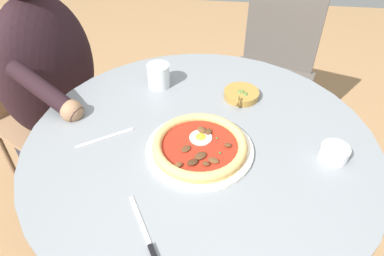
# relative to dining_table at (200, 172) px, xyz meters

# --- Properties ---
(dining_table) EXTENTS (0.99, 0.99, 0.75)m
(dining_table) POSITION_rel_dining_table_xyz_m (0.00, 0.00, 0.00)
(dining_table) COLOR gray
(dining_table) RESTS_ON ground
(pizza_on_plate) EXTENTS (0.29, 0.29, 0.04)m
(pizza_on_plate) POSITION_rel_dining_table_xyz_m (0.04, 0.00, 0.15)
(pizza_on_plate) COLOR white
(pizza_on_plate) RESTS_ON dining_table
(water_glass) EXTENTS (0.07, 0.07, 0.08)m
(water_glass) POSITION_rel_dining_table_xyz_m (-0.26, -0.17, 0.17)
(water_glass) COLOR silver
(water_glass) RESTS_ON dining_table
(steak_knife) EXTENTS (0.19, 0.12, 0.01)m
(steak_knife) POSITION_rel_dining_table_xyz_m (0.34, -0.07, 0.14)
(steak_knife) COLOR silver
(steak_knife) RESTS_ON dining_table
(ramekin_capers) EXTENTS (0.07, 0.07, 0.04)m
(ramekin_capers) POSITION_rel_dining_table_xyz_m (0.03, 0.36, 0.15)
(ramekin_capers) COLOR white
(ramekin_capers) RESTS_ON dining_table
(olive_pan) EXTENTS (0.14, 0.11, 0.05)m
(olive_pan) POSITION_rel_dining_table_xyz_m (-0.22, 0.11, 0.15)
(olive_pan) COLOR olive
(olive_pan) RESTS_ON dining_table
(fork_utensil) EXTENTS (0.10, 0.14, 0.00)m
(fork_utensil) POSITION_rel_dining_table_xyz_m (0.02, -0.27, 0.14)
(fork_utensil) COLOR #BCBCC1
(fork_utensil) RESTS_ON dining_table
(diner_person) EXTENTS (0.53, 0.45, 1.18)m
(diner_person) POSITION_rel_dining_table_xyz_m (-0.33, -0.60, -0.08)
(diner_person) COLOR #282833
(diner_person) RESTS_ON ground
(cafe_chair_diner) EXTENTS (0.55, 0.55, 0.90)m
(cafe_chair_diner) POSITION_rel_dining_table_xyz_m (-0.40, -0.73, -0.07)
(cafe_chair_diner) COLOR #957050
(cafe_chair_diner) RESTS_ON ground
(cafe_chair_spare_near) EXTENTS (0.51, 0.51, 0.88)m
(cafe_chair_spare_near) POSITION_rel_dining_table_xyz_m (-0.83, 0.28, -0.08)
(cafe_chair_spare_near) COLOR #504A45
(cafe_chair_spare_near) RESTS_ON ground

